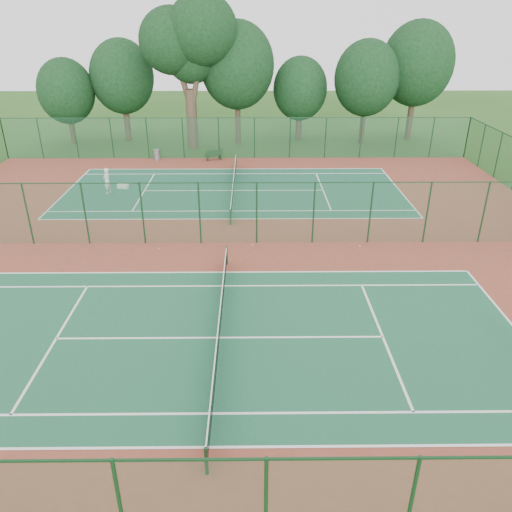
{
  "coord_description": "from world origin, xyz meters",
  "views": [
    {
      "loc": [
        1.26,
        -25.15,
        11.47
      ],
      "look_at": [
        1.46,
        -4.95,
        1.6
      ],
      "focal_mm": 35.0,
      "sensor_mm": 36.0,
      "label": 1
    }
  ],
  "objects_px": {
    "kit_bag": "(123,186)",
    "trash_bin": "(157,155)",
    "bench": "(214,155)",
    "player_far": "(107,181)",
    "big_tree": "(189,40)"
  },
  "relations": [
    {
      "from": "bench",
      "to": "player_far",
      "type": "bearing_deg",
      "value": -147.02
    },
    {
      "from": "trash_bin",
      "to": "kit_bag",
      "type": "xyz_separation_m",
      "value": [
        -1.17,
        -7.73,
        -0.31
      ]
    },
    {
      "from": "trash_bin",
      "to": "bench",
      "type": "relative_size",
      "value": 0.61
    },
    {
      "from": "bench",
      "to": "trash_bin",
      "type": "bearing_deg",
      "value": 159.88
    },
    {
      "from": "bench",
      "to": "big_tree",
      "type": "distance_m",
      "value": 10.19
    },
    {
      "from": "kit_bag",
      "to": "big_tree",
      "type": "height_order",
      "value": "big_tree"
    },
    {
      "from": "player_far",
      "to": "trash_bin",
      "type": "height_order",
      "value": "player_far"
    },
    {
      "from": "kit_bag",
      "to": "bench",
      "type": "bearing_deg",
      "value": 61.41
    },
    {
      "from": "bench",
      "to": "kit_bag",
      "type": "bearing_deg",
      "value": -147.52
    },
    {
      "from": "kit_bag",
      "to": "trash_bin",
      "type": "bearing_deg",
      "value": 91.56
    },
    {
      "from": "player_far",
      "to": "trash_bin",
      "type": "xyz_separation_m",
      "value": [
        1.94,
        8.85,
        -0.45
      ]
    },
    {
      "from": "player_far",
      "to": "big_tree",
      "type": "distance_m",
      "value": 16.42
    },
    {
      "from": "big_tree",
      "to": "player_far",
      "type": "bearing_deg",
      "value": -109.64
    },
    {
      "from": "player_far",
      "to": "trash_bin",
      "type": "bearing_deg",
      "value": -171.46
    },
    {
      "from": "bench",
      "to": "kit_bag",
      "type": "height_order",
      "value": "bench"
    }
  ]
}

